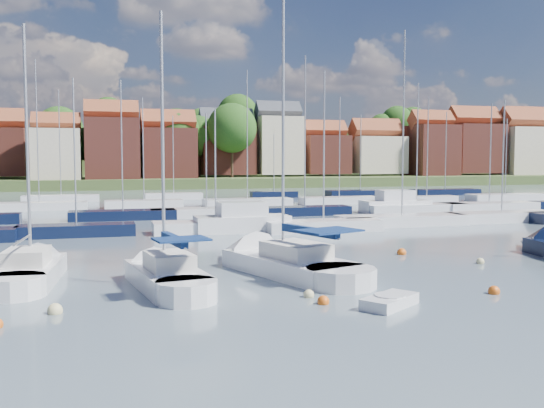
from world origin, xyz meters
name	(u,v)px	position (x,y,z in m)	size (l,w,h in m)	color
ground	(248,209)	(0.00, 40.00, 0.00)	(260.00, 260.00, 0.00)	#495763
sailboat_left	(162,276)	(-12.91, 2.57, 0.37)	(3.79, 9.40, 12.54)	silver
sailboat_centre	(272,262)	(-7.34, 4.57, 0.35)	(6.69, 11.89, 15.67)	silver
sailboat_far	(33,271)	(-18.44, 5.43, 0.34)	(3.17, 9.35, 12.28)	silver
tender	(390,301)	(-5.23, -3.85, 0.21)	(2.69, 2.35, 0.53)	silver
buoy_a	(55,313)	(-17.04, -1.49, 0.00)	(0.54, 0.54, 0.54)	beige
buoy_b	(323,304)	(-7.42, -2.77, 0.00)	(0.46, 0.46, 0.46)	#D85914
buoy_c	(309,297)	(-7.58, -1.57, 0.00)	(0.43, 0.43, 0.43)	beige
buoy_d	(494,294)	(-0.17, -3.03, 0.00)	(0.48, 0.48, 0.48)	#D85914
buoy_e	(402,254)	(1.05, 7.08, 0.00)	(0.53, 0.53, 0.53)	#D85914
buoy_g	(480,264)	(3.53, 3.22, 0.00)	(0.41, 0.41, 0.41)	beige
marina_field	(278,208)	(1.91, 35.15, 0.43)	(79.62, 41.41, 15.93)	silver
far_shore_town	(172,162)	(2.23, 132.67, 4.61)	(212.46, 90.00, 22.27)	#44562B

